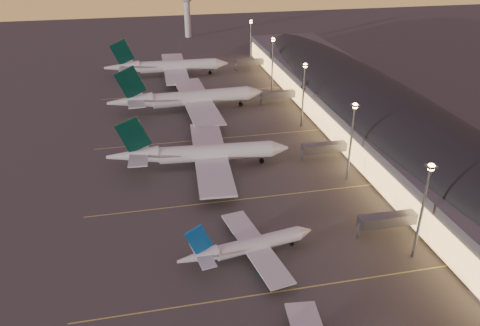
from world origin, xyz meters
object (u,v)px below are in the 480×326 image
(airliner_wide_near, at_px, (200,154))
(airliner_wide_far, at_px, (168,67))
(airliner_wide_mid, at_px, (188,99))
(radar_tower, at_px, (187,5))
(airliner_narrow_north, at_px, (248,246))

(airliner_wide_near, xyz_separation_m, airliner_wide_far, (-2.77, 107.21, 0.38))
(airliner_wide_mid, bearing_deg, radar_tower, 81.01)
(airliner_wide_near, bearing_deg, airliner_wide_mid, 91.55)
(airliner_wide_far, bearing_deg, airliner_wide_near, -87.18)
(airliner_narrow_north, height_order, airliner_wide_near, airliner_wide_near)
(airliner_narrow_north, distance_m, airliner_wide_far, 157.28)
(airliner_wide_mid, distance_m, airliner_wide_far, 53.87)
(airliner_narrow_north, xyz_separation_m, airliner_wide_far, (-7.60, 157.08, 2.11))
(radar_tower, bearing_deg, airliner_wide_mid, -96.41)
(airliner_narrow_north, xyz_separation_m, airliner_wide_mid, (-2.71, 103.44, 2.33))
(airliner_narrow_north, relative_size, airliner_wide_near, 0.58)
(airliner_narrow_north, bearing_deg, radar_tower, 76.87)
(airliner_narrow_north, xyz_separation_m, airliner_wide_near, (-4.83, 49.87, 1.73))
(airliner_wide_near, bearing_deg, airliner_narrow_north, -80.65)
(airliner_wide_near, height_order, airliner_wide_mid, airliner_wide_mid)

